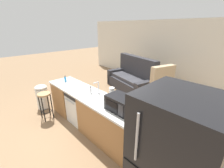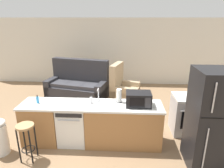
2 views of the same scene
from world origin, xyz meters
The scene contains 15 objects.
ground_plane centered at (0.00, 0.00, 0.00)m, with size 24.00×24.00×0.00m, color #896B4C.
wall_back centered at (0.30, 4.20, 1.30)m, with size 10.00×0.06×2.60m.
kitchen_counter centered at (0.24, 0.00, 0.42)m, with size 2.94×0.66×0.90m.
dishwasher centered at (-0.25, 0.00, 0.42)m, with size 0.58×0.61×0.84m.
stove_range centered at (2.35, 0.55, 0.45)m, with size 0.76×0.68×0.90m.
refrigerator centered at (2.35, -0.55, 0.90)m, with size 0.72×0.73×1.81m.
microwave centered at (1.12, 0.00, 1.04)m, with size 0.50×0.37×0.28m.
sink_faucet centered at (0.29, 0.15, 1.03)m, with size 0.07×0.18×0.30m.
paper_towel_roll centered at (0.72, 0.16, 1.04)m, with size 0.14×0.14×0.28m.
soap_bottle centered at (0.15, 0.04, 0.97)m, with size 0.06×0.06×0.18m.
dish_soap_bottle centered at (-0.96, 0.00, 0.97)m, with size 0.06×0.06×0.18m.
kettle centered at (2.52, 0.42, 0.99)m, with size 0.21×0.17×0.19m.
bar_stool centered at (-0.97, -0.62, 0.54)m, with size 0.32×0.32×0.74m.
couch centered at (-0.71, 2.63, 0.39)m, with size 2.15×1.34×1.27m.
armchair centered at (0.79, 2.44, 0.35)m, with size 1.01×1.05×1.20m.
Camera 2 is at (0.79, -3.73, 2.59)m, focal length 32.00 mm.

